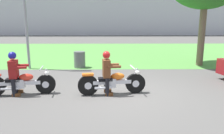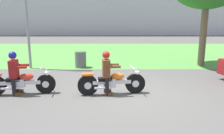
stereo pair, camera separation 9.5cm
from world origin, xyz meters
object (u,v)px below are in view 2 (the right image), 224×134
at_px(rider_lead, 107,69).
at_px(rider_follow, 15,70).
at_px(motorcycle_lead, 112,82).
at_px(trash_can, 81,60).
at_px(motorcycle_follow, 21,83).

distance_m(rider_lead, rider_follow, 2.91).
relative_size(motorcycle_lead, trash_can, 2.69).
height_order(motorcycle_lead, trash_can, motorcycle_lead).
distance_m(motorcycle_lead, rider_lead, 0.46).
height_order(motorcycle_lead, rider_follow, rider_follow).
relative_size(rider_lead, trash_can, 1.73).
bearing_deg(motorcycle_follow, rider_lead, -8.09).
distance_m(motorcycle_lead, trash_can, 4.39).
relative_size(rider_follow, trash_can, 1.72).
bearing_deg(trash_can, motorcycle_lead, -68.80).
bearing_deg(trash_can, motorcycle_follow, -107.87).
bearing_deg(rider_follow, trash_can, 62.17).
xyz_separation_m(motorcycle_lead, trash_can, (-1.59, 4.09, 0.01)).
xyz_separation_m(motorcycle_lead, rider_lead, (-0.17, -0.02, 0.43)).
distance_m(motorcycle_lead, rider_follow, 3.11).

